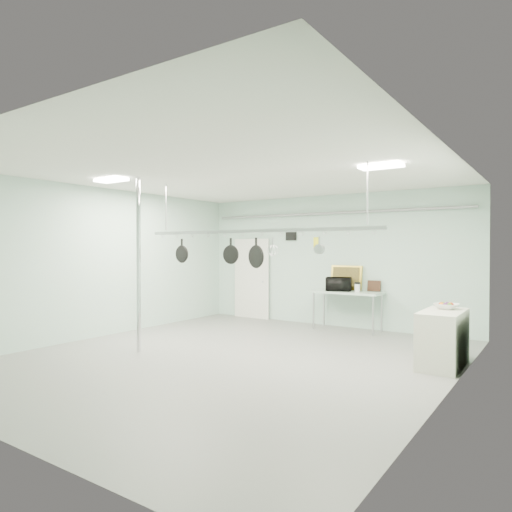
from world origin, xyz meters
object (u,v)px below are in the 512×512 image
Objects in this scene: fruit_bowl at (446,306)px; skillet_right at (256,253)px; chrome_pole at (138,265)px; prep_table at (347,294)px; side_cabinet at (443,339)px; skillet_left at (182,251)px; microwave at (339,284)px; coffee_canister at (357,288)px; skillet_mid at (231,251)px; pot_rack at (252,229)px.

skillet_right is at bearing -154.84° from fruit_bowl.
prep_table is at bearing 61.29° from chrome_pole.
skillet_left reaches higher than side_cabinet.
microwave reaches higher than side_cabinet.
prep_table is 8.70× the size of coffee_canister.
prep_table is 4.29× the size of fruit_bowl.
skillet_left is at bearing -162.18° from skillet_right.
skillet_left reaches higher than fruit_bowl.
skillet_mid reaches higher than coffee_canister.
skillet_right is at bearing 5.16° from skillet_left.
side_cabinet is at bearing -43.10° from coffee_canister.
chrome_pole reaches higher than skillet_right.
pot_rack is 1.72m from skillet_left.
microwave is 3.32m from skillet_right.
prep_table is (2.30, 4.20, -0.77)m from chrome_pole.
skillet_mid is (-1.15, -3.22, 0.86)m from coffee_canister.
pot_rack is 0.42m from skillet_right.
prep_table is 3.39m from side_cabinet.
prep_table is at bearing 83.09° from pot_rack.
chrome_pole reaches higher than pot_rack.
microwave is at bearing 145.33° from fruit_bowl.
skillet_right is (1.76, 0.00, -0.03)m from skillet_left.
skillet_mid is (1.43, 0.90, 0.25)m from chrome_pole.
side_cabinet is at bearing 123.11° from microwave.
side_cabinet is at bearing -90.02° from fruit_bowl.
skillet_left and skillet_mid have the same top height.
coffee_canister is 0.49× the size of fruit_bowl.
side_cabinet is 2.61× the size of skillet_mid.
side_cabinet is at bearing 22.41° from chrome_pole.
skillet_right is (0.09, 0.00, -0.41)m from pot_rack.
side_cabinet is 4.95m from skillet_left.
skillet_mid is at bearing 5.16° from skillet_left.
skillet_right is (0.55, 0.00, -0.04)m from skillet_mid.
skillet_left is (-1.89, -3.23, 0.79)m from microwave.
prep_table is at bearing 142.53° from fruit_bowl.
skillet_left is (-1.67, 0.00, -0.38)m from pot_rack.
chrome_pole is 4.90m from coffee_canister.
pot_rack reaches higher than side_cabinet.
chrome_pole reaches higher than skillet_mid.
skillet_left is at bearing -122.13° from prep_table.
chrome_pole is 2.67× the size of side_cabinet.
skillet_mid is (-0.47, 0.00, -0.37)m from pot_rack.
microwave is (-0.18, -0.07, 0.23)m from prep_table.
pot_rack reaches higher than prep_table.
prep_table is 2.81× the size of microwave.
skillet_right is at bearing 24.38° from chrome_pole.
pot_rack is at bearing -162.18° from skillet_right.
skillet_left and skillet_right have the same top height.
chrome_pole is 5.38m from fruit_bowl.
skillet_right is (-2.86, -1.10, 1.37)m from side_cabinet.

